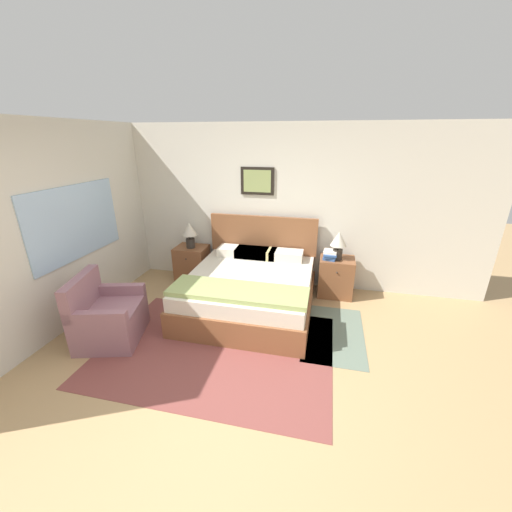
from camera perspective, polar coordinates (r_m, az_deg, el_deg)
The scene contains 15 objects.
ground_plane at distance 3.47m, azimuth -7.82°, elevation -22.91°, with size 16.00×16.00×0.00m, color tan.
wall_back at distance 5.20m, azimuth 1.81°, elevation 8.84°, with size 6.91×0.09×2.60m.
wall_left at distance 5.00m, azimuth -28.43°, elevation 5.81°, with size 0.08×5.04×2.60m.
area_rug_main at distance 3.96m, azimuth -7.16°, elevation -16.34°, with size 2.72×1.97×0.01m.
area_rug_bedside at distance 4.30m, azimuth 13.94°, elevation -13.44°, with size 0.76×1.32×0.01m.
bed at distance 4.59m, azimuth -1.06°, elevation -5.90°, with size 1.78×1.92×1.18m.
armchair at distance 4.36m, azimuth -25.38°, elevation -10.08°, with size 0.87×0.94×0.85m.
nightstand_near_window at distance 5.59m, azimuth -11.51°, elevation -1.37°, with size 0.53×0.46×0.62m.
nightstand_by_door at distance 5.13m, azimuth 14.30°, elevation -3.67°, with size 0.53×0.46×0.62m.
table_lamp_near_window at distance 5.37m, azimuth -11.98°, elevation 4.31°, with size 0.25×0.25×0.44m.
table_lamp_by_door at distance 4.90m, azimuth 14.78°, elevation 2.46°, with size 0.25×0.25×0.44m.
book_thick_bottom at distance 4.96m, azimuth 13.27°, elevation -0.32°, with size 0.22×0.24×0.04m.
book_hardcover_middle at distance 4.95m, azimuth 13.30°, elevation 0.07°, with size 0.17×0.23×0.03m.
book_novel_upper at distance 4.94m, azimuth 13.33°, elevation 0.41°, with size 0.20×0.26×0.03m.
book_slim_near_top at distance 4.93m, azimuth 13.36°, elevation 0.78°, with size 0.21×0.22×0.04m.
Camera 1 is at (0.98, -2.31, 2.39)m, focal length 22.00 mm.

